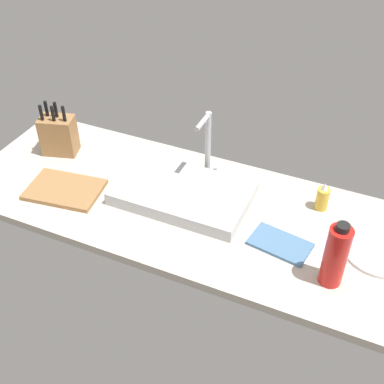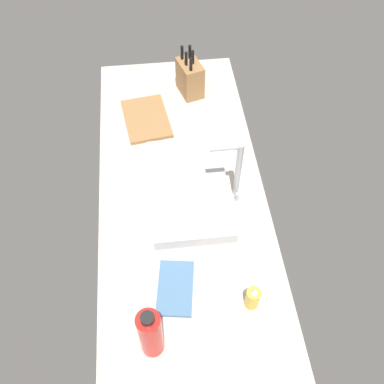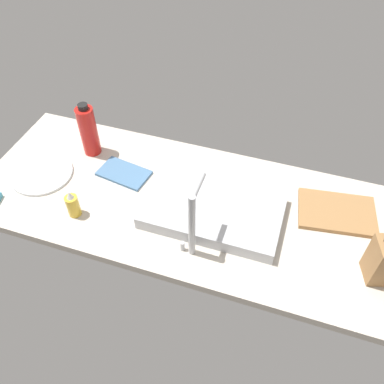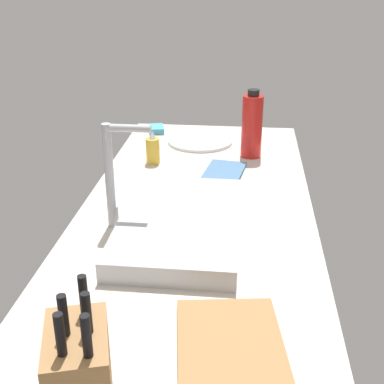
# 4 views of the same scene
# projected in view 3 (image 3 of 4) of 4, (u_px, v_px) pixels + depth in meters

# --- Properties ---
(countertop_slab) EXTENTS (1.85, 0.68, 0.04)m
(countertop_slab) POSITION_uv_depth(u_px,v_px,m) (203.00, 209.00, 1.59)
(countertop_slab) COLOR beige
(countertop_slab) RESTS_ON ground
(sink_basin) EXTENTS (0.52, 0.31, 0.05)m
(sink_basin) POSITION_uv_depth(u_px,v_px,m) (214.00, 210.00, 1.53)
(sink_basin) COLOR #B7BABF
(sink_basin) RESTS_ON countertop_slab
(faucet) EXTENTS (0.06, 0.13, 0.29)m
(faucet) POSITION_uv_depth(u_px,v_px,m) (193.00, 220.00, 1.32)
(faucet) COLOR #B7BABF
(faucet) RESTS_ON countertop_slab
(cutting_board) EXTENTS (0.31, 0.24, 0.02)m
(cutting_board) POSITION_uv_depth(u_px,v_px,m) (337.00, 212.00, 1.55)
(cutting_board) COLOR #9E7042
(cutting_board) RESTS_ON countertop_slab
(soap_bottle) EXTENTS (0.05, 0.05, 0.12)m
(soap_bottle) POSITION_uv_depth(u_px,v_px,m) (73.00, 205.00, 1.52)
(soap_bottle) COLOR gold
(soap_bottle) RESTS_ON countertop_slab
(water_bottle) EXTENTS (0.08, 0.08, 0.25)m
(water_bottle) POSITION_uv_depth(u_px,v_px,m) (88.00, 130.00, 1.72)
(water_bottle) COLOR red
(water_bottle) RESTS_ON countertop_slab
(dinner_plate) EXTENTS (0.26, 0.26, 0.01)m
(dinner_plate) POSITION_uv_depth(u_px,v_px,m) (42.00, 173.00, 1.70)
(dinner_plate) COLOR white
(dinner_plate) RESTS_ON countertop_slab
(dish_towel) EXTENTS (0.23, 0.16, 0.01)m
(dish_towel) POSITION_uv_depth(u_px,v_px,m) (124.00, 173.00, 1.70)
(dish_towel) COLOR teal
(dish_towel) RESTS_ON countertop_slab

